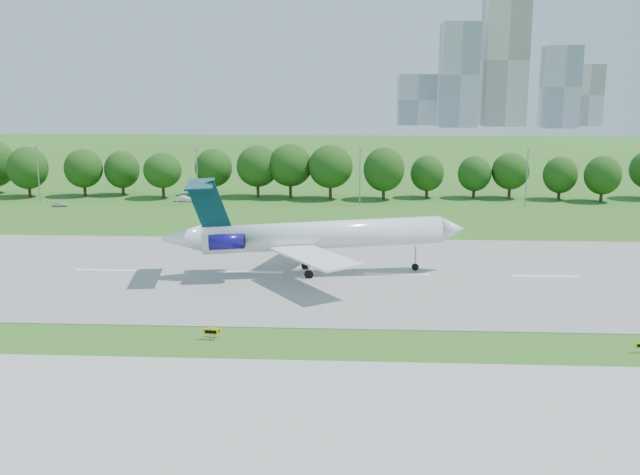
{
  "coord_description": "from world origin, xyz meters",
  "views": [
    {
      "loc": [
        14.64,
        -68.86,
        25.21
      ],
      "look_at": [
        9.95,
        18.0,
        6.56
      ],
      "focal_mm": 40.0,
      "sensor_mm": 36.0,
      "label": 1
    }
  ],
  "objects": [
    {
      "name": "skyline",
      "position": [
        100.16,
        390.61,
        30.46
      ],
      "size": [
        127.0,
        52.0,
        80.0
      ],
      "color": "#B2B2B7",
      "rests_on": "ground"
    },
    {
      "name": "airliner",
      "position": [
        7.94,
        24.66,
        5.52
      ],
      "size": [
        40.94,
        29.53,
        13.12
      ],
      "rotation": [
        0.0,
        -0.03,
        0.17
      ],
      "color": "white",
      "rests_on": "ground"
    },
    {
      "name": "taxi_sign_centre",
      "position": [
        0.16,
        -0.59,
        0.74
      ],
      "size": [
        1.43,
        0.49,
        1.0
      ],
      "rotation": [
        0.0,
        0.0,
        -0.23
      ],
      "color": "gray",
      "rests_on": "ground"
    },
    {
      "name": "light_poles",
      "position": [
        -2.5,
        82.0,
        6.34
      ],
      "size": [
        175.9,
        0.25,
        12.19
      ],
      "color": "gray",
      "rests_on": "ground"
    },
    {
      "name": "taxiway",
      "position": [
        0.0,
        -18.0,
        0.04
      ],
      "size": [
        400.0,
        23.0,
        0.08
      ],
      "primitive_type": "cube",
      "color": "#ADADA8",
      "rests_on": "ground"
    },
    {
      "name": "runway",
      "position": [
        0.0,
        25.0,
        0.04
      ],
      "size": [
        400.0,
        45.0,
        0.08
      ],
      "primitive_type": "cube",
      "color": "gray",
      "rests_on": "ground"
    },
    {
      "name": "service_vehicle_a",
      "position": [
        -23.81,
        84.71,
        0.66
      ],
      "size": [
        4.06,
        1.61,
        1.31
      ],
      "primitive_type": "imported",
      "rotation": [
        0.0,
        0.0,
        1.52
      ],
      "color": "silver",
      "rests_on": "ground"
    },
    {
      "name": "tree_line",
      "position": [
        0.0,
        92.0,
        6.19
      ],
      "size": [
        288.4,
        8.4,
        10.4
      ],
      "color": "#382314",
      "rests_on": "ground"
    },
    {
      "name": "taxi_sign_left",
      "position": [
        -0.08,
        -1.28,
        0.83
      ],
      "size": [
        1.6,
        0.37,
        1.12
      ],
      "rotation": [
        0.0,
        0.0,
        -0.11
      ],
      "color": "gray",
      "rests_on": "ground"
    },
    {
      "name": "service_vehicle_b",
      "position": [
        -48.43,
        76.83,
        0.53
      ],
      "size": [
        3.24,
        1.61,
        1.06
      ],
      "primitive_type": "imported",
      "rotation": [
        0.0,
        0.0,
        1.69
      ],
      "color": "silver",
      "rests_on": "ground"
    },
    {
      "name": "ground",
      "position": [
        0.0,
        0.0,
        0.0
      ],
      "size": [
        600.0,
        600.0,
        0.0
      ],
      "primitive_type": "plane",
      "color": "#295817",
      "rests_on": "ground"
    }
  ]
}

